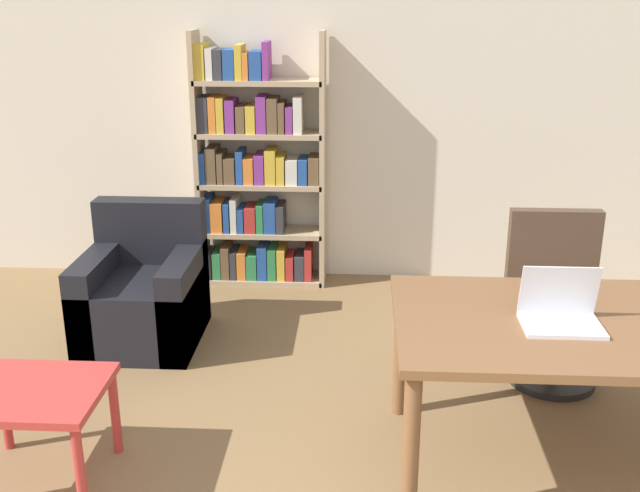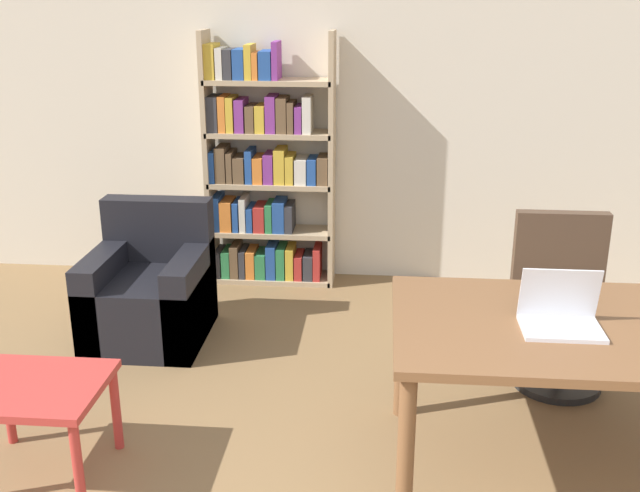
% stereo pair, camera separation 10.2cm
% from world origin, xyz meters
% --- Properties ---
extents(wall_back, '(8.00, 0.06, 2.70)m').
position_xyz_m(wall_back, '(0.00, 4.53, 1.35)').
color(wall_back, beige).
rests_on(wall_back, ground_plane).
extents(desk, '(1.78, 1.00, 0.75)m').
position_xyz_m(desk, '(1.09, 2.05, 0.67)').
color(desk, brown).
rests_on(desk, ground_plane).
extents(laptop, '(0.33, 0.24, 0.25)m').
position_xyz_m(laptop, '(0.90, 2.01, 0.80)').
color(laptop, silver).
rests_on(laptop, desk).
extents(office_chair, '(0.54, 0.54, 0.94)m').
position_xyz_m(office_chair, '(1.14, 2.96, 0.44)').
color(office_chair, black).
rests_on(office_chair, ground_plane).
extents(side_table_blue, '(0.61, 0.53, 0.46)m').
position_xyz_m(side_table_blue, '(-1.37, 1.84, 0.39)').
color(side_table_blue, '#B2332D').
rests_on(side_table_blue, ground_plane).
extents(armchair, '(0.70, 0.75, 0.84)m').
position_xyz_m(armchair, '(-1.30, 3.29, 0.29)').
color(armchair, black).
rests_on(armchair, ground_plane).
extents(bookshelf, '(0.94, 0.28, 1.84)m').
position_xyz_m(bookshelf, '(-0.74, 4.34, 0.84)').
color(bookshelf, tan).
rests_on(bookshelf, ground_plane).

